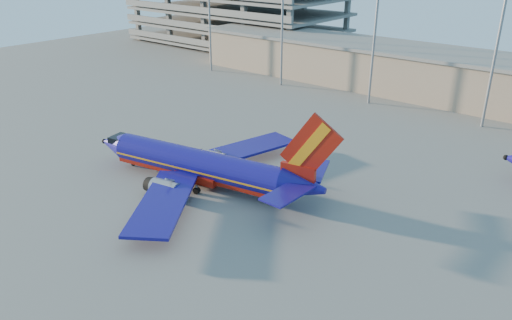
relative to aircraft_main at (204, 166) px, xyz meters
The scene contains 5 objects.
ground 5.77m from the aircraft_main, 35.87° to the right, with size 220.00×220.00×0.00m, color slate.
terminal_building 56.78m from the aircraft_main, 75.45° to the left, with size 122.00×16.00×8.50m.
parking_garage 91.97m from the aircraft_main, 129.13° to the left, with size 62.00×32.00×21.40m.
light_mast_row 46.45m from the aircraft_main, 77.84° to the left, with size 101.60×1.60×28.65m.
aircraft_main is the anchor object (origin of this frame).
Camera 1 is at (35.09, -34.63, 26.69)m, focal length 35.00 mm.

